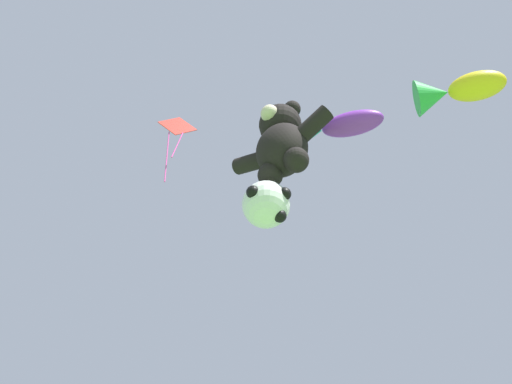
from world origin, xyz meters
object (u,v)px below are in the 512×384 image
object	(u,v)px
teddy_bear_kite	(281,142)
diamond_kite	(176,131)
fish_kite_violet	(329,129)
soccer_ball_kite	(266,204)
fish_kite_goldfin	(455,91)

from	to	relation	value
teddy_bear_kite	diamond_kite	bearing A→B (deg)	-178.04
fish_kite_violet	teddy_bear_kite	bearing A→B (deg)	-132.08
soccer_ball_kite	diamond_kite	xyz separation A→B (m)	(-2.79, -0.19, 5.20)
soccer_ball_kite	diamond_kite	distance (m)	5.90
teddy_bear_kite	fish_kite_violet	distance (m)	1.44
soccer_ball_kite	fish_kite_violet	xyz separation A→B (m)	(1.20, 0.75, 2.57)
fish_kite_violet	fish_kite_goldfin	xyz separation A→B (m)	(2.62, 0.84, 0.12)
fish_kite_goldfin	diamond_kite	distance (m)	7.29
soccer_ball_kite	fish_kite_violet	world-z (taller)	fish_kite_violet
teddy_bear_kite	fish_kite_goldfin	xyz separation A→B (m)	(3.37, 1.67, 1.03)
teddy_bear_kite	soccer_ball_kite	size ratio (longest dim) A/B	2.46
soccer_ball_kite	diamond_kite	bearing A→B (deg)	-176.05
teddy_bear_kite	fish_kite_goldfin	size ratio (longest dim) A/B	1.21
soccer_ball_kite	diamond_kite	world-z (taller)	diamond_kite
teddy_bear_kite	fish_kite_violet	world-z (taller)	fish_kite_violet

